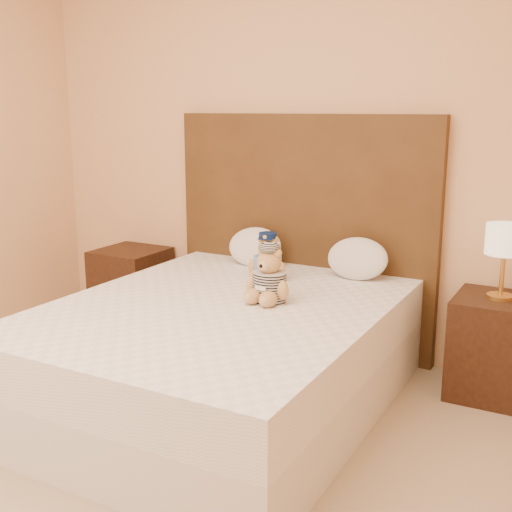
{
  "coord_description": "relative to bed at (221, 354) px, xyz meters",
  "views": [
    {
      "loc": [
        1.68,
        -1.48,
        1.54
      ],
      "look_at": [
        0.07,
        1.45,
        0.76
      ],
      "focal_mm": 45.0,
      "sensor_mm": 36.0,
      "label": 1
    }
  ],
  "objects": [
    {
      "name": "pillow_left",
      "position": [
        -0.25,
        0.83,
        0.41
      ],
      "size": [
        0.37,
        0.24,
        0.26
      ],
      "primitive_type": "ellipsoid",
      "color": "white",
      "rests_on": "bed"
    },
    {
      "name": "lamp",
      "position": [
        1.25,
        0.8,
        0.57
      ],
      "size": [
        0.2,
        0.2,
        0.4
      ],
      "color": "gold",
      "rests_on": "nightstand_right"
    },
    {
      "name": "teddy_prisoner",
      "position": [
        0.2,
        0.16,
        0.42
      ],
      "size": [
        0.28,
        0.27,
        0.29
      ],
      "primitive_type": null,
      "rotation": [
        0.0,
        0.0,
        -0.09
      ],
      "color": "#B58546",
      "rests_on": "bed"
    },
    {
      "name": "nightstand_left",
      "position": [
        -1.25,
        0.8,
        -0.0
      ],
      "size": [
        0.45,
        0.45,
        0.55
      ],
      "primitive_type": "cube",
      "color": "#371E11",
      "rests_on": "ground"
    },
    {
      "name": "pillow_right",
      "position": [
        0.44,
        0.83,
        0.41
      ],
      "size": [
        0.37,
        0.24,
        0.26
      ],
      "primitive_type": "ellipsoid",
      "color": "white",
      "rests_on": "bed"
    },
    {
      "name": "teddy_police",
      "position": [
        -0.01,
        0.55,
        0.41
      ],
      "size": [
        0.27,
        0.26,
        0.28
      ],
      "primitive_type": null,
      "rotation": [
        0.0,
        0.0,
        0.16
      ],
      "color": "#B58546",
      "rests_on": "bed"
    },
    {
      "name": "headboard",
      "position": [
        0.0,
        1.01,
        0.47
      ],
      "size": [
        1.75,
        0.08,
        1.5
      ],
      "primitive_type": "cube",
      "color": "#4D3217",
      "rests_on": "ground"
    },
    {
      "name": "bed",
      "position": [
        0.0,
        0.0,
        0.0
      ],
      "size": [
        1.6,
        2.0,
        0.55
      ],
      "color": "white",
      "rests_on": "ground"
    },
    {
      "name": "nightstand_right",
      "position": [
        1.25,
        0.8,
        -0.0
      ],
      "size": [
        0.45,
        0.45,
        0.55
      ],
      "primitive_type": "cube",
      "color": "#371E11",
      "rests_on": "ground"
    },
    {
      "name": "room_walls",
      "position": [
        0.0,
        -0.74,
        1.53
      ],
      "size": [
        4.04,
        4.52,
        2.72
      ],
      "color": "#E5B17D",
      "rests_on": "ground"
    }
  ]
}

